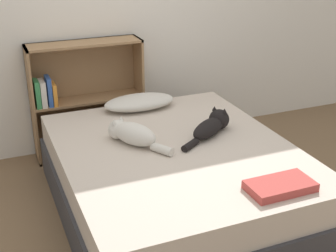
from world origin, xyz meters
name	(u,v)px	position (x,y,z in m)	size (l,w,h in m)	color
ground_plane	(176,211)	(0.00, 0.00, 0.00)	(8.00, 8.00, 0.00)	brown
wall_back	(114,5)	(0.00, 1.34, 1.25)	(8.00, 0.06, 2.50)	silver
bed	(176,180)	(0.00, 0.00, 0.25)	(1.57, 1.90, 0.50)	#333338
pillow	(139,102)	(0.01, 0.77, 0.56)	(0.58, 0.30, 0.12)	beige
cat_light	(132,134)	(-0.25, 0.18, 0.58)	(0.35, 0.49, 0.16)	beige
cat_dark	(212,125)	(0.33, 0.11, 0.57)	(0.48, 0.35, 0.17)	black
bookshelf	(82,97)	(-0.36, 1.22, 0.51)	(0.95, 0.26, 1.00)	#8E6B47
blanket_fold	(280,186)	(0.32, -0.73, 0.53)	(0.38, 0.21, 0.05)	#B2423D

